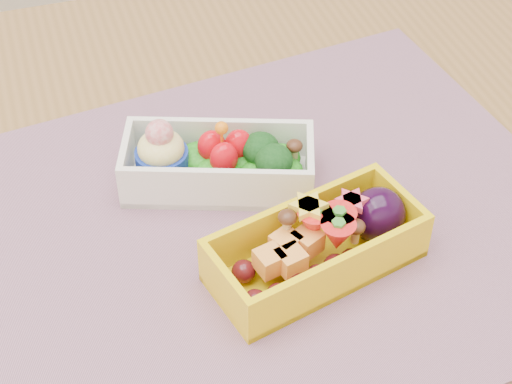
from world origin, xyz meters
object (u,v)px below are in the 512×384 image
object	(u,v)px
table	(269,282)
placemat	(249,231)
bento_white	(217,163)
bento_yellow	(320,245)

from	to	relation	value
table	placemat	world-z (taller)	placemat
table	placemat	xyz separation A→B (m)	(-0.03, -0.02, 0.10)
placemat	bento_white	bearing A→B (deg)	97.95
table	placemat	distance (m)	0.11
placemat	bento_white	world-z (taller)	bento_white
placemat	bento_yellow	world-z (taller)	bento_yellow
bento_white	bento_yellow	size ratio (longest dim) A/B	0.98
placemat	bento_yellow	distance (m)	0.07
bento_white	bento_yellow	xyz separation A→B (m)	(0.05, -0.12, 0.00)
table	bento_white	xyz separation A→B (m)	(-0.04, 0.04, 0.12)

